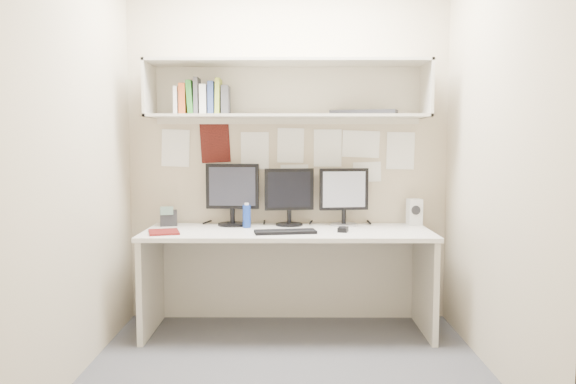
{
  "coord_description": "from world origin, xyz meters",
  "views": [
    {
      "loc": [
        0.02,
        -3.25,
        1.34
      ],
      "look_at": [
        0.0,
        0.35,
        1.02
      ],
      "focal_mm": 35.0,
      "sensor_mm": 36.0,
      "label": 1
    }
  ],
  "objects_px": {
    "monitor_left": "(232,192)",
    "maroon_notebook": "(164,232)",
    "monitor_center": "(289,194)",
    "desk_phone": "(169,218)",
    "desk": "(288,281)",
    "monitor_right": "(344,194)",
    "speaker": "(414,212)",
    "keyboard": "(285,232)"
  },
  "relations": [
    {
      "from": "monitor_right",
      "to": "keyboard",
      "type": "bearing_deg",
      "value": -147.66
    },
    {
      "from": "speaker",
      "to": "monitor_center",
      "type": "bearing_deg",
      "value": 173.81
    },
    {
      "from": "desk",
      "to": "keyboard",
      "type": "distance_m",
      "value": 0.4
    },
    {
      "from": "monitor_right",
      "to": "speaker",
      "type": "height_order",
      "value": "monitor_right"
    },
    {
      "from": "monitor_right",
      "to": "speaker",
      "type": "xyz_separation_m",
      "value": [
        0.53,
        0.02,
        -0.14
      ]
    },
    {
      "from": "monitor_center",
      "to": "monitor_left",
      "type": "bearing_deg",
      "value": 170.85
    },
    {
      "from": "keyboard",
      "to": "monitor_center",
      "type": "bearing_deg",
      "value": 76.74
    },
    {
      "from": "monitor_left",
      "to": "keyboard",
      "type": "xyz_separation_m",
      "value": [
        0.39,
        -0.37,
        -0.24
      ]
    },
    {
      "from": "desk",
      "to": "maroon_notebook",
      "type": "height_order",
      "value": "maroon_notebook"
    },
    {
      "from": "keyboard",
      "to": "desk_phone",
      "type": "height_order",
      "value": "desk_phone"
    },
    {
      "from": "monitor_left",
      "to": "monitor_right",
      "type": "relative_size",
      "value": 1.08
    },
    {
      "from": "maroon_notebook",
      "to": "keyboard",
      "type": "bearing_deg",
      "value": -16.77
    },
    {
      "from": "monitor_left",
      "to": "desk_phone",
      "type": "height_order",
      "value": "monitor_left"
    },
    {
      "from": "desk_phone",
      "to": "desk",
      "type": "bearing_deg",
      "value": -26.18
    },
    {
      "from": "monitor_center",
      "to": "speaker",
      "type": "bearing_deg",
      "value": -8.04
    },
    {
      "from": "monitor_right",
      "to": "monitor_center",
      "type": "bearing_deg",
      "value": 171.68
    },
    {
      "from": "desk",
      "to": "monitor_left",
      "type": "distance_m",
      "value": 0.77
    },
    {
      "from": "monitor_right",
      "to": "monitor_left",
      "type": "bearing_deg",
      "value": 171.69
    },
    {
      "from": "maroon_notebook",
      "to": "desk_phone",
      "type": "xyz_separation_m",
      "value": [
        -0.04,
        0.34,
        0.05
      ]
    },
    {
      "from": "monitor_left",
      "to": "maroon_notebook",
      "type": "bearing_deg",
      "value": -135.82
    },
    {
      "from": "desk",
      "to": "speaker",
      "type": "relative_size",
      "value": 10.28
    },
    {
      "from": "monitor_right",
      "to": "keyboard",
      "type": "distance_m",
      "value": 0.61
    },
    {
      "from": "monitor_center",
      "to": "maroon_notebook",
      "type": "height_order",
      "value": "monitor_center"
    },
    {
      "from": "monitor_left",
      "to": "monitor_right",
      "type": "height_order",
      "value": "monitor_left"
    },
    {
      "from": "speaker",
      "to": "desk_phone",
      "type": "relative_size",
      "value": 1.32
    },
    {
      "from": "keyboard",
      "to": "desk_phone",
      "type": "relative_size",
      "value": 2.79
    },
    {
      "from": "monitor_center",
      "to": "maroon_notebook",
      "type": "distance_m",
      "value": 0.95
    },
    {
      "from": "desk",
      "to": "monitor_right",
      "type": "xyz_separation_m",
      "value": [
        0.41,
        0.22,
        0.6
      ]
    },
    {
      "from": "keyboard",
      "to": "desk_phone",
      "type": "distance_m",
      "value": 0.93
    },
    {
      "from": "monitor_right",
      "to": "desk_phone",
      "type": "relative_size",
      "value": 2.86
    },
    {
      "from": "monitor_left",
      "to": "keyboard",
      "type": "bearing_deg",
      "value": -39.04
    },
    {
      "from": "maroon_notebook",
      "to": "desk_phone",
      "type": "relative_size",
      "value": 1.63
    },
    {
      "from": "desk",
      "to": "speaker",
      "type": "xyz_separation_m",
      "value": [
        0.94,
        0.24,
        0.46
      ]
    },
    {
      "from": "monitor_center",
      "to": "desk_phone",
      "type": "distance_m",
      "value": 0.91
    },
    {
      "from": "desk_phone",
      "to": "monitor_left",
      "type": "bearing_deg",
      "value": -11.05
    },
    {
      "from": "monitor_center",
      "to": "desk_phone",
      "type": "relative_size",
      "value": 2.85
    },
    {
      "from": "monitor_center",
      "to": "desk_phone",
      "type": "height_order",
      "value": "monitor_center"
    },
    {
      "from": "maroon_notebook",
      "to": "monitor_left",
      "type": "bearing_deg",
      "value": 23.78
    },
    {
      "from": "desk",
      "to": "monitor_center",
      "type": "relative_size",
      "value": 4.75
    },
    {
      "from": "desk",
      "to": "desk_phone",
      "type": "bearing_deg",
      "value": 167.22
    },
    {
      "from": "desk",
      "to": "speaker",
      "type": "bearing_deg",
      "value": 14.19
    },
    {
      "from": "desk",
      "to": "desk_phone",
      "type": "xyz_separation_m",
      "value": [
        -0.88,
        0.2,
        0.42
      ]
    }
  ]
}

